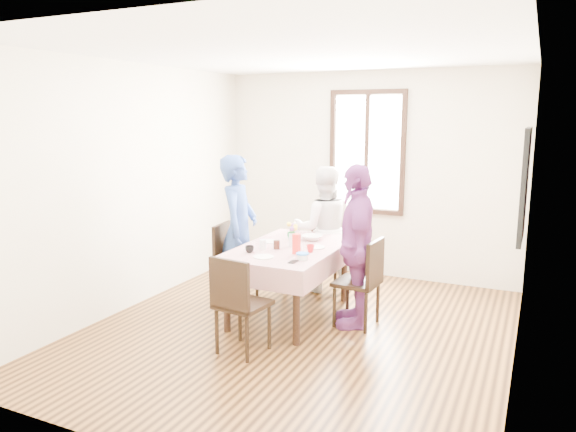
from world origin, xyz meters
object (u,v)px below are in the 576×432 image
at_px(dining_table, 290,282).
at_px(person_right, 356,246).
at_px(chair_near, 243,304).
at_px(person_far, 324,229).
at_px(chair_far, 324,253).
at_px(chair_left, 237,264).
at_px(person_left, 238,230).
at_px(chair_right, 357,282).

height_order(dining_table, person_right, person_right).
bearing_deg(chair_near, person_far, 97.47).
xyz_separation_m(chair_far, person_far, (0.00, -0.02, 0.31)).
distance_m(chair_left, chair_near, 1.36).
distance_m(dining_table, person_left, 0.87).
relative_size(chair_far, chair_near, 1.00).
height_order(person_far, person_right, person_right).
distance_m(chair_far, person_right, 1.26).
bearing_deg(chair_right, person_left, 90.51).
relative_size(chair_left, chair_near, 1.00).
xyz_separation_m(chair_right, person_right, (-0.02, 0.00, 0.38)).
distance_m(chair_left, person_far, 1.17).
bearing_deg(chair_left, dining_table, 73.71).
xyz_separation_m(chair_near, person_far, (0.00, 2.00, 0.31)).
xyz_separation_m(chair_far, person_left, (-0.71, -0.87, 0.40)).
distance_m(chair_left, chair_right, 1.47).
bearing_deg(person_left, chair_near, -161.48).
height_order(dining_table, person_left, person_left).
bearing_deg(chair_right, person_right, 94.15).
height_order(dining_table, person_far, person_far).
xyz_separation_m(chair_right, person_far, (-0.73, 0.95, 0.31)).
bearing_deg(chair_far, chair_right, 117.76).
height_order(chair_right, person_far, person_far).
distance_m(dining_table, chair_far, 1.01).
bearing_deg(chair_right, dining_table, 97.74).
distance_m(dining_table, chair_left, 0.75).
relative_size(chair_left, person_left, 0.53).
bearing_deg(person_left, dining_table, -114.25).
relative_size(chair_far, person_left, 0.53).
relative_size(dining_table, chair_near, 1.61).
bearing_deg(person_right, dining_table, -107.51).
distance_m(chair_near, person_left, 1.41).
bearing_deg(chair_right, person_far, 41.87).
xyz_separation_m(chair_right, chair_far, (-0.73, 0.96, 0.00)).
height_order(chair_near, person_right, person_right).
xyz_separation_m(chair_left, chair_right, (1.46, -0.09, 0.00)).
height_order(dining_table, chair_near, chair_near).
relative_size(person_far, person_right, 0.92).
bearing_deg(chair_near, chair_far, 97.47).
xyz_separation_m(chair_far, person_right, (0.71, -0.96, 0.38)).
bearing_deg(dining_table, chair_right, 3.59).
relative_size(chair_far, person_right, 0.55).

